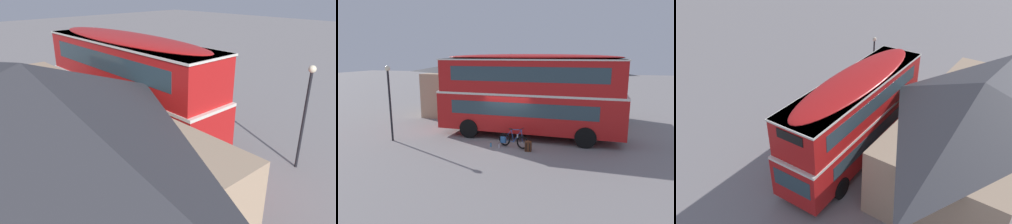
# 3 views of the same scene
# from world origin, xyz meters

# --- Properties ---
(ground_plane) EXTENTS (120.00, 120.00, 0.00)m
(ground_plane) POSITION_xyz_m (0.00, 0.00, 0.00)
(ground_plane) COLOR gray
(double_decker_bus) EXTENTS (10.59, 2.80, 4.79)m
(double_decker_bus) POSITION_xyz_m (0.99, 1.01, 2.64)
(double_decker_bus) COLOR black
(double_decker_bus) RESTS_ON ground
(touring_bicycle) EXTENTS (1.71, 0.63, 1.06)m
(touring_bicycle) POSITION_xyz_m (0.56, -1.15, 0.37)
(touring_bicycle) COLOR black
(touring_bicycle) RESTS_ON ground
(backpack_on_ground) EXTENTS (0.35, 0.31, 0.55)m
(backpack_on_ground) POSITION_xyz_m (1.50, -1.58, 0.29)
(backpack_on_ground) COLOR #592D19
(backpack_on_ground) RESTS_ON ground
(water_bottle_clear_plastic) EXTENTS (0.07, 0.07, 0.26)m
(water_bottle_clear_plastic) POSITION_xyz_m (-0.05, -1.50, 0.12)
(water_bottle_clear_plastic) COLOR silver
(water_bottle_clear_plastic) RESTS_ON ground
(water_bottle_blue_sports) EXTENTS (0.08, 0.08, 0.23)m
(water_bottle_blue_sports) POSITION_xyz_m (-0.53, -1.40, 0.10)
(water_bottle_blue_sports) COLOR #338CBF
(water_bottle_blue_sports) RESTS_ON ground
(pub_building) EXTENTS (13.15, 6.66, 4.81)m
(pub_building) POSITION_xyz_m (-1.61, 6.53, 2.46)
(pub_building) COLOR tan
(pub_building) RESTS_ON ground
(street_lamp) EXTENTS (0.28, 0.28, 4.17)m
(street_lamp) POSITION_xyz_m (-6.21, -1.86, 2.61)
(street_lamp) COLOR black
(street_lamp) RESTS_ON ground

